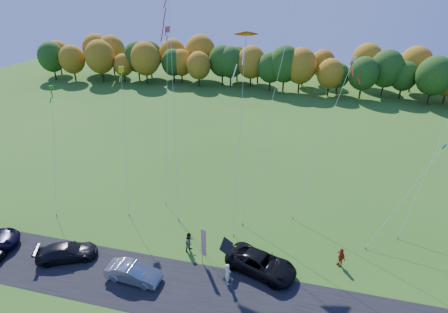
% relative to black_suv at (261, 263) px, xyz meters
% --- Properties ---
extents(ground, '(160.00, 160.00, 0.00)m').
position_rel_black_suv_xyz_m(ground, '(-4.79, 0.55, -0.82)').
color(ground, '#2D5E18').
extents(asphalt_strip, '(90.00, 6.00, 0.01)m').
position_rel_black_suv_xyz_m(asphalt_strip, '(-4.79, -3.45, -0.82)').
color(asphalt_strip, black).
rests_on(asphalt_strip, ground).
extents(tree_line, '(116.00, 12.00, 10.00)m').
position_rel_black_suv_xyz_m(tree_line, '(-4.79, 55.55, -0.82)').
color(tree_line, '#1E4711').
rests_on(tree_line, ground).
extents(black_suv, '(6.47, 4.45, 1.64)m').
position_rel_black_suv_xyz_m(black_suv, '(0.00, 0.00, 0.00)').
color(black_suv, black).
rests_on(black_suv, ground).
extents(silver_sedan, '(4.62, 1.83, 1.50)m').
position_rel_black_suv_xyz_m(silver_sedan, '(-9.86, -3.40, -0.07)').
color(silver_sedan, '#A2A2A7').
rests_on(silver_sedan, ground).
extents(dark_truck_a, '(5.41, 3.95, 1.46)m').
position_rel_black_suv_xyz_m(dark_truck_a, '(-16.62, -2.55, -0.09)').
color(dark_truck_a, black).
rests_on(dark_truck_a, ground).
extents(person_tailgate_a, '(0.66, 0.80, 1.90)m').
position_rel_black_suv_xyz_m(person_tailgate_a, '(-2.39, -1.89, 0.13)').
color(person_tailgate_a, white).
rests_on(person_tailgate_a, ground).
extents(person_tailgate_b, '(0.98, 1.10, 1.88)m').
position_rel_black_suv_xyz_m(person_tailgate_b, '(-6.58, 1.01, 0.12)').
color(person_tailgate_b, gray).
rests_on(person_tailgate_b, ground).
extents(person_east, '(0.93, 1.10, 1.77)m').
position_rel_black_suv_xyz_m(person_east, '(6.42, 2.32, 0.06)').
color(person_east, red).
rests_on(person_east, ground).
extents(feather_flag, '(0.45, 0.23, 3.62)m').
position_rel_black_suv_xyz_m(feather_flag, '(-4.92, -0.19, 1.38)').
color(feather_flag, '#999999').
rests_on(feather_flag, ground).
extents(kite_delta_blue, '(4.57, 9.85, 22.66)m').
position_rel_black_suv_xyz_m(kite_delta_blue, '(-10.71, 9.36, 10.20)').
color(kite_delta_blue, '#4C3F33').
rests_on(kite_delta_blue, ground).
extents(kite_parafoil_orange, '(6.66, 13.63, 34.07)m').
position_rel_black_suv_xyz_m(kite_parafoil_orange, '(-0.18, 12.29, 16.04)').
color(kite_parafoil_orange, '#4C3F33').
rests_on(kite_parafoil_orange, ground).
extents(kite_delta_red, '(2.37, 9.56, 18.74)m').
position_rel_black_suv_xyz_m(kite_delta_red, '(-3.68, 8.51, 8.82)').
color(kite_delta_red, '#4C3F33').
rests_on(kite_delta_red, ground).
extents(kite_parafoil_rainbow, '(6.39, 8.49, 14.61)m').
position_rel_black_suv_xyz_m(kite_parafoil_rainbow, '(14.38, 11.18, 6.34)').
color(kite_parafoil_rainbow, '#4C3F33').
rests_on(kite_parafoil_rainbow, ground).
extents(kite_diamond_yellow, '(2.87, 6.64, 14.39)m').
position_rel_black_suv_xyz_m(kite_diamond_yellow, '(-15.58, 7.51, 6.16)').
color(kite_diamond_yellow, '#4C3F33').
rests_on(kite_diamond_yellow, ground).
extents(kite_diamond_green, '(2.96, 6.71, 12.30)m').
position_rel_black_suv_xyz_m(kite_diamond_green, '(-22.94, 5.72, 5.16)').
color(kite_diamond_green, '#4C3F33').
rests_on(kite_diamond_green, ground).
extents(kite_diamond_white, '(4.58, 5.43, 15.96)m').
position_rel_black_suv_xyz_m(kite_diamond_white, '(4.05, 10.42, 6.91)').
color(kite_diamond_white, '#4C3F33').
rests_on(kite_diamond_white, ground).
extents(kite_diamond_pink, '(1.69, 6.94, 18.05)m').
position_rel_black_suv_xyz_m(kite_diamond_pink, '(-12.07, 10.56, 8.06)').
color(kite_diamond_pink, '#4C3F33').
rests_on(kite_diamond_pink, ground).
extents(kite_diamond_blue_low, '(6.25, 5.71, 9.04)m').
position_rel_black_suv_xyz_m(kite_diamond_blue_low, '(11.74, 7.60, 3.52)').
color(kite_diamond_blue_low, '#4C3F33').
rests_on(kite_diamond_blue_low, ground).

